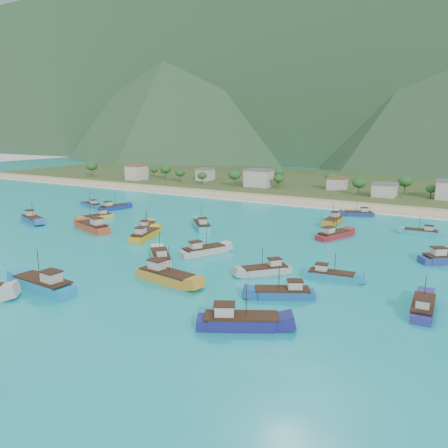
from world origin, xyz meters
The scene contains 29 objects.
ground centered at (0.00, 0.00, 0.00)m, with size 600.00×600.00×0.00m, color #0D8A97.
beach centered at (0.00, 79.00, 0.00)m, with size 400.00×18.00×1.20m, color beige.
land centered at (0.00, 140.00, 0.00)m, with size 400.00×110.00×2.40m, color #385123.
surf_line centered at (0.00, 69.50, 0.00)m, with size 400.00×2.50×0.08m, color white.
mountains centered at (-18.31, 403.81, 106.83)m, with size 1520.00×440.00×260.00m.
village centered at (2.77, 100.66, 4.69)m, with size 220.60×26.41×7.34m.
vegetation centered at (0.45, 103.03, 5.18)m, with size 273.69×26.11×8.80m.
boat_0 centered at (-12.56, 21.75, 0.80)m, with size 9.89×10.42×6.56m.
boat_1 centered at (22.24, 29.46, 0.74)m, with size 6.91×10.93×6.23m.
boat_4 centered at (26.97, -13.93, 0.67)m, with size 10.12×7.37×5.87m.
boat_6 centered at (-46.95, 16.13, 0.61)m, with size 5.10×9.74×5.52m.
boat_7 centered at (48.49, 20.92, 0.79)m, with size 10.74×9.20×6.50m.
boat_8 centered at (-24.85, 12.93, 0.63)m, with size 6.76×9.80×5.64m.
boat_9 centered at (-54.34, 30.39, 0.70)m, with size 5.88×10.58×5.99m.
boat_10 centered at (20.44, 62.07, 0.60)m, with size 9.60×5.93×5.46m.
boat_11 centered at (47.32, -8.78, 0.68)m, with size 3.41×10.10×5.90m.
boat_13 centered at (40.91, 44.79, 0.56)m, with size 9.02×3.22×5.24m.
boat_14 centered at (5.64, -17.50, 0.91)m, with size 12.43×5.00×7.14m.
boat_15 centered at (-9.37, -31.77, 0.98)m, with size 12.99×4.46×7.57m.
boat_17 centered at (1.79, 0.66, 0.73)m, with size 7.57×10.70×6.18m.
boat_18 centered at (30.82, -1.02, 0.58)m, with size 9.35×3.87×5.36m.
boat_20 centered at (17.05, 46.28, 0.77)m, with size 3.37×10.89×6.40m.
boat_22 centered at (-65.32, 30.71, 0.57)m, with size 9.38×4.70×5.32m.
boat_24 centered at (-3.17, -8.06, 0.73)m, with size 9.66×9.55×6.20m.
boat_25 centered at (26.10, -27.29, 0.84)m, with size 11.71×8.53×6.80m.
boat_26 centered at (-36.46, 4.49, 0.97)m, with size 13.20×7.14×7.48m.
boat_28 centered at (19.34, -4.43, 0.64)m, with size 8.59×8.99×5.67m.
boat_29 centered at (-60.29, 3.22, 0.80)m, with size 11.56×6.74×6.56m.
boat_31 centered at (-18.62, 4.97, 0.79)m, with size 5.94×11.50×6.52m.
Camera 1 is at (52.73, -76.63, 26.97)m, focal length 35.00 mm.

